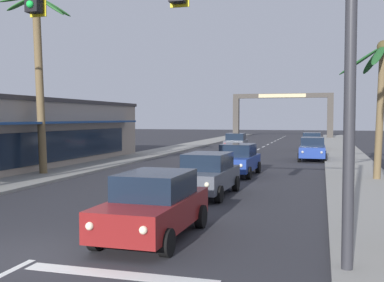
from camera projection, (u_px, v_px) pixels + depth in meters
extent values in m
plane|color=#2D2D33|center=(39.00, 257.00, 10.21)|extent=(220.00, 220.00, 0.00)
cube|color=gray|center=(353.00, 169.00, 27.31)|extent=(3.20, 110.00, 0.14)
cube|color=gray|center=(112.00, 162.00, 31.55)|extent=(3.20, 110.00, 0.14)
cube|color=silver|center=(2.00, 275.00, 9.00)|extent=(0.16, 2.00, 0.01)
cube|color=silver|center=(101.00, 227.00, 13.03)|extent=(0.16, 2.00, 0.01)
cube|color=silver|center=(153.00, 201.00, 17.05)|extent=(0.16, 2.00, 0.01)
cube|color=silver|center=(185.00, 185.00, 21.08)|extent=(0.16, 2.00, 0.01)
cube|color=silver|center=(207.00, 174.00, 25.10)|extent=(0.16, 2.00, 0.01)
cube|color=silver|center=(223.00, 167.00, 29.13)|extent=(0.16, 2.00, 0.01)
cube|color=silver|center=(235.00, 161.00, 33.15)|extent=(0.16, 2.00, 0.01)
cube|color=silver|center=(244.00, 156.00, 37.17)|extent=(0.16, 2.00, 0.01)
cube|color=silver|center=(252.00, 152.00, 41.20)|extent=(0.16, 2.00, 0.01)
cube|color=silver|center=(258.00, 149.00, 45.22)|extent=(0.16, 2.00, 0.01)
cube|color=silver|center=(264.00, 147.00, 49.25)|extent=(0.16, 2.00, 0.01)
cube|color=silver|center=(268.00, 145.00, 53.27)|extent=(0.16, 2.00, 0.01)
cube|color=silver|center=(272.00, 143.00, 57.30)|extent=(0.16, 2.00, 0.01)
cube|color=silver|center=(275.00, 141.00, 61.32)|extent=(0.16, 2.00, 0.01)
cube|color=silver|center=(278.00, 140.00, 65.34)|extent=(0.16, 2.00, 0.01)
cube|color=silver|center=(281.00, 138.00, 69.37)|extent=(0.16, 2.00, 0.01)
cube|color=silver|center=(283.00, 137.00, 73.39)|extent=(0.16, 2.00, 0.01)
cube|color=silver|center=(285.00, 136.00, 77.42)|extent=(0.16, 2.00, 0.01)
cube|color=silver|center=(119.00, 275.00, 9.04)|extent=(4.00, 0.44, 0.01)
cylinder|color=#2D2D33|center=(350.00, 89.00, 8.78)|extent=(0.22, 0.22, 7.24)
sphere|color=#1EE54C|center=(30.00, 4.00, 10.40)|extent=(0.17, 0.17, 0.17)
cube|color=maroon|center=(154.00, 212.00, 11.76)|extent=(1.81, 4.32, 0.72)
cube|color=black|center=(156.00, 184.00, 11.87)|extent=(1.63, 2.22, 0.64)
cylinder|color=black|center=(167.00, 243.00, 10.18)|extent=(0.23, 0.64, 0.64)
cylinder|color=black|center=(96.00, 237.00, 10.67)|extent=(0.23, 0.64, 0.64)
cylinder|color=black|center=(201.00, 216.00, 12.89)|extent=(0.23, 0.64, 0.64)
cylinder|color=black|center=(144.00, 213.00, 13.38)|extent=(0.23, 0.64, 0.64)
sphere|color=#F9EFC6|center=(143.00, 230.00, 9.50)|extent=(0.18, 0.18, 0.18)
sphere|color=#F9EFC6|center=(90.00, 226.00, 9.86)|extent=(0.18, 0.18, 0.18)
cube|color=red|center=(201.00, 195.00, 13.64)|extent=(0.24, 0.06, 0.20)
cube|color=red|center=(159.00, 193.00, 14.01)|extent=(0.24, 0.06, 0.20)
cube|color=#4C515B|center=(207.00, 178.00, 18.24)|extent=(1.91, 4.36, 0.72)
cube|color=black|center=(208.00, 161.00, 18.34)|extent=(1.68, 2.25, 0.64)
cylinder|color=black|center=(219.00, 194.00, 16.64)|extent=(0.24, 0.65, 0.64)
cylinder|color=black|center=(174.00, 192.00, 17.17)|extent=(0.24, 0.65, 0.64)
cylinder|color=black|center=(236.00, 184.00, 19.34)|extent=(0.24, 0.65, 0.64)
cylinder|color=black|center=(197.00, 182.00, 19.87)|extent=(0.24, 0.65, 0.64)
sphere|color=#F9EFC6|center=(207.00, 185.00, 15.98)|extent=(0.18, 0.18, 0.18)
sphere|color=#F9EFC6|center=(173.00, 183.00, 16.36)|extent=(0.18, 0.18, 0.18)
cube|color=red|center=(235.00, 171.00, 20.08)|extent=(0.24, 0.07, 0.20)
cube|color=red|center=(206.00, 170.00, 20.49)|extent=(0.24, 0.07, 0.20)
cube|color=navy|center=(238.00, 163.00, 24.63)|extent=(1.90, 4.35, 0.72)
cube|color=black|center=(238.00, 150.00, 24.74)|extent=(1.67, 2.25, 0.64)
cylinder|color=black|center=(249.00, 173.00, 23.04)|extent=(0.24, 0.65, 0.64)
cylinder|color=black|center=(215.00, 172.00, 23.56)|extent=(0.24, 0.65, 0.64)
cylinder|color=black|center=(258.00, 167.00, 25.74)|extent=(0.24, 0.65, 0.64)
cylinder|color=black|center=(228.00, 166.00, 26.26)|extent=(0.24, 0.65, 0.64)
sphere|color=#F9EFC6|center=(241.00, 166.00, 22.37)|extent=(0.18, 0.18, 0.18)
sphere|color=#F9EFC6|center=(216.00, 165.00, 22.75)|extent=(0.18, 0.18, 0.18)
cube|color=red|center=(257.00, 158.00, 26.48)|extent=(0.24, 0.07, 0.20)
cube|color=red|center=(234.00, 157.00, 26.88)|extent=(0.24, 0.07, 0.20)
cube|color=#4C515B|center=(236.00, 144.00, 42.19)|extent=(1.99, 4.39, 0.72)
cube|color=black|center=(236.00, 137.00, 42.01)|extent=(1.72, 2.28, 0.64)
cylinder|color=black|center=(229.00, 147.00, 43.78)|extent=(0.25, 0.65, 0.64)
cylinder|color=black|center=(247.00, 147.00, 43.41)|extent=(0.25, 0.65, 0.64)
cylinder|color=black|center=(224.00, 149.00, 41.02)|extent=(0.25, 0.65, 0.64)
cylinder|color=black|center=(244.00, 149.00, 40.64)|extent=(0.25, 0.65, 0.64)
sphere|color=#B2B2AD|center=(232.00, 142.00, 44.44)|extent=(0.18, 0.18, 0.18)
sphere|color=#B2B2AD|center=(245.00, 142.00, 44.17)|extent=(0.18, 0.18, 0.18)
cube|color=red|center=(225.00, 144.00, 40.23)|extent=(0.24, 0.07, 0.20)
cube|color=red|center=(240.00, 144.00, 39.94)|extent=(0.24, 0.07, 0.20)
cube|color=silver|center=(312.00, 143.00, 43.49)|extent=(1.80, 4.32, 0.72)
cube|color=black|center=(312.00, 136.00, 43.60)|extent=(1.62, 2.21, 0.64)
cylinder|color=black|center=(321.00, 148.00, 41.91)|extent=(0.23, 0.64, 0.64)
cylinder|color=black|center=(302.00, 148.00, 42.39)|extent=(0.23, 0.64, 0.64)
cylinder|color=black|center=(321.00, 146.00, 44.63)|extent=(0.23, 0.64, 0.64)
cylinder|color=black|center=(303.00, 146.00, 45.11)|extent=(0.23, 0.64, 0.64)
sphere|color=#B2B2AD|center=(318.00, 144.00, 41.23)|extent=(0.18, 0.18, 0.18)
sphere|color=#B2B2AD|center=(304.00, 144.00, 41.58)|extent=(0.18, 0.18, 0.18)
cube|color=red|center=(319.00, 141.00, 45.37)|extent=(0.24, 0.06, 0.20)
cube|color=red|center=(306.00, 141.00, 45.74)|extent=(0.24, 0.06, 0.20)
cube|color=navy|center=(312.00, 151.00, 33.19)|extent=(1.78, 4.31, 0.72)
cube|color=black|center=(313.00, 142.00, 33.30)|extent=(1.61, 2.21, 0.64)
cylinder|color=black|center=(325.00, 158.00, 31.61)|extent=(0.22, 0.64, 0.64)
cylinder|color=black|center=(299.00, 158.00, 32.07)|extent=(0.22, 0.64, 0.64)
cylinder|color=black|center=(325.00, 155.00, 34.35)|extent=(0.22, 0.64, 0.64)
cylinder|color=black|center=(301.00, 154.00, 34.81)|extent=(0.22, 0.64, 0.64)
sphere|color=#B2B2AD|center=(322.00, 152.00, 30.93)|extent=(0.18, 0.18, 0.18)
sphere|color=#B2B2AD|center=(303.00, 152.00, 31.26)|extent=(0.18, 0.18, 0.18)
cube|color=red|center=(322.00, 148.00, 35.09)|extent=(0.24, 0.06, 0.20)
cube|color=red|center=(304.00, 148.00, 35.44)|extent=(0.24, 0.06, 0.20)
cylinder|color=brown|center=(40.00, 87.00, 24.31)|extent=(0.71, 0.41, 9.37)
ellipsoid|color=#2D702D|center=(50.00, 5.00, 23.87)|extent=(1.81, 0.49, 1.23)
ellipsoid|color=#2D702D|center=(54.00, 6.00, 24.62)|extent=(1.59, 1.67, 0.99)
ellipsoid|color=#2D702D|center=(35.00, 9.00, 24.97)|extent=(1.42, 1.73, 1.11)
ellipsoid|color=#2D702D|center=(21.00, 3.00, 24.49)|extent=(2.02, 0.61, 0.74)
ellipsoid|color=#2D702D|center=(35.00, 3.00, 23.33)|extent=(1.27, 1.71, 1.26)
cylinder|color=brown|center=(380.00, 115.00, 22.07)|extent=(0.52, 0.34, 6.41)
ellipsoid|color=#1E5123|center=(373.00, 60.00, 22.97)|extent=(1.10, 2.20, 1.26)
ellipsoid|color=#1E5123|center=(361.00, 61.00, 22.40)|extent=(2.14, 0.87, 1.41)
ellipsoid|color=#1E5123|center=(378.00, 55.00, 21.02)|extent=(1.05, 2.22, 1.24)
sphere|color=#4C4223|center=(383.00, 47.00, 21.88)|extent=(0.60, 0.60, 0.60)
cube|color=navy|center=(43.00, 123.00, 25.17)|extent=(1.00, 23.64, 0.12)
cube|color=black|center=(37.00, 148.00, 25.35)|extent=(0.06, 22.25, 1.80)
cube|color=#423D38|center=(236.00, 118.00, 73.16)|extent=(0.90, 0.90, 6.15)
cube|color=#423D38|center=(330.00, 118.00, 69.27)|extent=(0.90, 0.90, 6.15)
cube|color=#423D38|center=(282.00, 96.00, 71.04)|extent=(15.22, 0.60, 0.70)
cube|color=tan|center=(282.00, 96.00, 70.74)|extent=(7.16, 0.08, 0.56)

